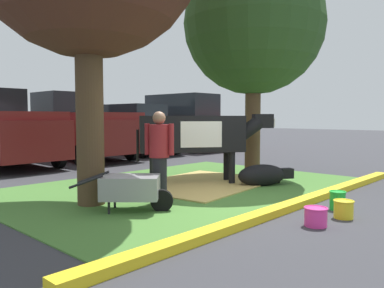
{
  "coord_description": "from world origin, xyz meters",
  "views": [
    {
      "loc": [
        -5.48,
        -4.15,
        1.52
      ],
      "look_at": [
        0.95,
        1.82,
        0.9
      ],
      "focal_mm": 36.22,
      "sensor_mm": 36.0,
      "label": 1
    }
  ],
  "objects_px": {
    "shade_tree_right": "(254,25)",
    "bucket_green": "(338,200)",
    "person_handler": "(159,155)",
    "bucket_pink": "(316,216)",
    "sedan_red": "(135,130)",
    "wheelbarrow": "(132,188)",
    "calf_lying": "(263,175)",
    "suv_black": "(182,122)",
    "pickup_truck_black": "(77,128)",
    "bucket_yellow": "(344,209)",
    "cow_holstein": "(197,134)"
  },
  "relations": [
    {
      "from": "cow_holstein",
      "to": "bucket_pink",
      "type": "height_order",
      "value": "cow_holstein"
    },
    {
      "from": "calf_lying",
      "to": "sedan_red",
      "type": "relative_size",
      "value": 0.29
    },
    {
      "from": "cow_holstein",
      "to": "shade_tree_right",
      "type": "bearing_deg",
      "value": -7.92
    },
    {
      "from": "person_handler",
      "to": "bucket_pink",
      "type": "distance_m",
      "value": 2.74
    },
    {
      "from": "suv_black",
      "to": "bucket_yellow",
      "type": "bearing_deg",
      "value": -124.22
    },
    {
      "from": "pickup_truck_black",
      "to": "bucket_green",
      "type": "bearing_deg",
      "value": -97.1
    },
    {
      "from": "person_handler",
      "to": "pickup_truck_black",
      "type": "xyz_separation_m",
      "value": [
        2.98,
        7.67,
        0.25
      ]
    },
    {
      "from": "bucket_green",
      "to": "suv_black",
      "type": "height_order",
      "value": "suv_black"
    },
    {
      "from": "calf_lying",
      "to": "bucket_pink",
      "type": "height_order",
      "value": "calf_lying"
    },
    {
      "from": "calf_lying",
      "to": "bucket_pink",
      "type": "relative_size",
      "value": 3.87
    },
    {
      "from": "shade_tree_right",
      "to": "bucket_green",
      "type": "distance_m",
      "value": 5.17
    },
    {
      "from": "sedan_red",
      "to": "bucket_green",
      "type": "bearing_deg",
      "value": -110.89
    },
    {
      "from": "calf_lying",
      "to": "wheelbarrow",
      "type": "height_order",
      "value": "wheelbarrow"
    },
    {
      "from": "pickup_truck_black",
      "to": "suv_black",
      "type": "relative_size",
      "value": 1.17
    },
    {
      "from": "cow_holstein",
      "to": "bucket_pink",
      "type": "distance_m",
      "value": 3.85
    },
    {
      "from": "shade_tree_right",
      "to": "bucket_yellow",
      "type": "bearing_deg",
      "value": -126.95
    },
    {
      "from": "person_handler",
      "to": "pickup_truck_black",
      "type": "distance_m",
      "value": 8.23
    },
    {
      "from": "wheelbarrow",
      "to": "bucket_green",
      "type": "bearing_deg",
      "value": -44.8
    },
    {
      "from": "calf_lying",
      "to": "bucket_yellow",
      "type": "relative_size",
      "value": 4.19
    },
    {
      "from": "shade_tree_right",
      "to": "calf_lying",
      "type": "relative_size",
      "value": 4.35
    },
    {
      "from": "cow_holstein",
      "to": "pickup_truck_black",
      "type": "relative_size",
      "value": 0.5
    },
    {
      "from": "person_handler",
      "to": "cow_holstein",
      "type": "bearing_deg",
      "value": 24.65
    },
    {
      "from": "calf_lying",
      "to": "person_handler",
      "type": "bearing_deg",
      "value": 172.9
    },
    {
      "from": "bucket_pink",
      "to": "bucket_green",
      "type": "xyz_separation_m",
      "value": [
        1.14,
        0.16,
        0.02
      ]
    },
    {
      "from": "cow_holstein",
      "to": "bucket_pink",
      "type": "bearing_deg",
      "value": -111.36
    },
    {
      "from": "person_handler",
      "to": "bucket_pink",
      "type": "height_order",
      "value": "person_handler"
    },
    {
      "from": "calf_lying",
      "to": "bucket_green",
      "type": "xyz_separation_m",
      "value": [
        -1.03,
        -2.08,
        -0.08
      ]
    },
    {
      "from": "cow_holstein",
      "to": "suv_black",
      "type": "height_order",
      "value": "suv_black"
    },
    {
      "from": "cow_holstein",
      "to": "pickup_truck_black",
      "type": "bearing_deg",
      "value": 81.26
    },
    {
      "from": "bucket_pink",
      "to": "suv_black",
      "type": "xyz_separation_m",
      "value": [
        7.61,
        10.06,
        1.13
      ]
    },
    {
      "from": "person_handler",
      "to": "sedan_red",
      "type": "xyz_separation_m",
      "value": [
        5.51,
        7.52,
        0.12
      ]
    },
    {
      "from": "wheelbarrow",
      "to": "bucket_pink",
      "type": "height_order",
      "value": "wheelbarrow"
    },
    {
      "from": "shade_tree_right",
      "to": "bucket_pink",
      "type": "height_order",
      "value": "shade_tree_right"
    },
    {
      "from": "shade_tree_right",
      "to": "pickup_truck_black",
      "type": "height_order",
      "value": "shade_tree_right"
    },
    {
      "from": "person_handler",
      "to": "suv_black",
      "type": "distance_m",
      "value": 11.09
    },
    {
      "from": "calf_lying",
      "to": "wheelbarrow",
      "type": "xyz_separation_m",
      "value": [
        -3.4,
        0.28,
        0.15
      ]
    },
    {
      "from": "calf_lying",
      "to": "pickup_truck_black",
      "type": "height_order",
      "value": "pickup_truck_black"
    },
    {
      "from": "shade_tree_right",
      "to": "wheelbarrow",
      "type": "distance_m",
      "value": 5.63
    },
    {
      "from": "shade_tree_right",
      "to": "cow_holstein",
      "type": "relative_size",
      "value": 2.07
    },
    {
      "from": "calf_lying",
      "to": "person_handler",
      "type": "height_order",
      "value": "person_handler"
    },
    {
      "from": "cow_holstein",
      "to": "bucket_pink",
      "type": "xyz_separation_m",
      "value": [
        -1.36,
        -3.47,
        -0.99
      ]
    },
    {
      "from": "person_handler",
      "to": "bucket_pink",
      "type": "xyz_separation_m",
      "value": [
        0.58,
        -2.58,
        -0.72
      ]
    },
    {
      "from": "bucket_yellow",
      "to": "sedan_red",
      "type": "relative_size",
      "value": 0.07
    },
    {
      "from": "cow_holstein",
      "to": "bucket_green",
      "type": "distance_m",
      "value": 3.45
    },
    {
      "from": "calf_lying",
      "to": "pickup_truck_black",
      "type": "relative_size",
      "value": 0.24
    },
    {
      "from": "shade_tree_right",
      "to": "calf_lying",
      "type": "xyz_separation_m",
      "value": [
        -1.02,
        -0.97,
        -3.56
      ]
    },
    {
      "from": "wheelbarrow",
      "to": "suv_black",
      "type": "xyz_separation_m",
      "value": [
        8.83,
        7.54,
        0.88
      ]
    },
    {
      "from": "cow_holstein",
      "to": "calf_lying",
      "type": "distance_m",
      "value": 1.72
    },
    {
      "from": "shade_tree_right",
      "to": "cow_holstein",
      "type": "xyz_separation_m",
      "value": [
        -1.83,
        0.26,
        -2.68
      ]
    },
    {
      "from": "wheelbarrow",
      "to": "suv_black",
      "type": "distance_m",
      "value": 11.65
    }
  ]
}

